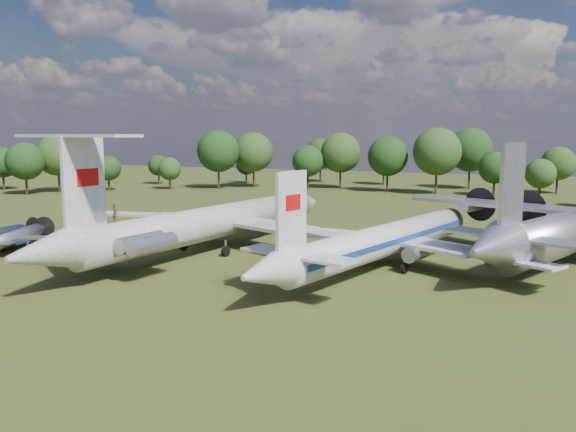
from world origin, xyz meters
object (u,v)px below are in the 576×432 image
at_px(tu104_jet, 386,246).
at_px(person_on_il62, 115,213).
at_px(il62_airliner, 215,228).
at_px(small_prop_northwest, 16,240).
at_px(an12_transport, 569,237).

relative_size(tu104_jet, person_on_il62, 25.52).
bearing_deg(tu104_jet, person_on_il62, -132.92).
relative_size(il62_airliner, person_on_il62, 30.53).
bearing_deg(tu104_jet, small_prop_northwest, -153.58).
height_order(tu104_jet, small_prop_northwest, tu104_jet).
relative_size(il62_airliner, an12_transport, 1.27).
distance_m(tu104_jet, person_on_il62, 26.70).
height_order(il62_airliner, small_prop_northwest, il62_airliner).
bearing_deg(tu104_jet, il62_airliner, -166.59).
xyz_separation_m(tu104_jet, person_on_il62, (-22.50, -13.84, 3.90)).
xyz_separation_m(il62_airliner, an12_transport, (37.56, 8.90, 0.14)).
bearing_deg(person_on_il62, il62_airliner, -72.40).
relative_size(tu104_jet, an12_transport, 1.06).
relative_size(il62_airliner, small_prop_northwest, 3.37).
bearing_deg(il62_airliner, person_on_il62, -90.00).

